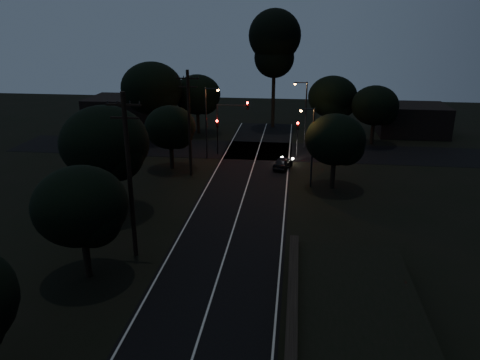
# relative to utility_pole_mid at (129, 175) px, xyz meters

# --- Properties ---
(road_surface) EXTENTS (60.00, 70.00, 0.03)m
(road_surface) POSITION_rel_utility_pole_mid_xyz_m (6.00, 16.12, -5.73)
(road_surface) COLOR black
(road_surface) RESTS_ON ground
(utility_pole_mid) EXTENTS (2.20, 0.30, 11.00)m
(utility_pole_mid) POSITION_rel_utility_pole_mid_xyz_m (0.00, 0.00, 0.00)
(utility_pole_mid) COLOR black
(utility_pole_mid) RESTS_ON ground
(utility_pole_far) EXTENTS (2.20, 0.30, 10.50)m
(utility_pole_far) POSITION_rel_utility_pole_mid_xyz_m (0.00, 17.00, -0.25)
(utility_pole_far) COLOR black
(utility_pole_far) RESTS_ON ground
(tree_left_b) EXTENTS (5.59, 5.59, 7.10)m
(tree_left_b) POSITION_rel_utility_pole_mid_xyz_m (-1.80, -3.11, -1.13)
(tree_left_b) COLOR black
(tree_left_b) RESTS_ON ground
(tree_left_c) EXTENTS (6.97, 6.97, 8.81)m
(tree_left_c) POSITION_rel_utility_pole_mid_xyz_m (-4.25, 6.86, -0.04)
(tree_left_c) COLOR black
(tree_left_c) RESTS_ON ground
(tree_left_d) EXTENTS (5.27, 5.27, 6.68)m
(tree_left_d) POSITION_rel_utility_pole_mid_xyz_m (-2.31, 18.89, -1.41)
(tree_left_d) COLOR black
(tree_left_d) RESTS_ON ground
(tree_far_nw) EXTENTS (6.29, 6.29, 7.97)m
(tree_far_nw) POSITION_rel_utility_pole_mid_xyz_m (-2.78, 34.87, -0.58)
(tree_far_nw) COLOR black
(tree_far_nw) RESTS_ON ground
(tree_far_w) EXTENTS (7.80, 7.80, 9.95)m
(tree_far_w) POSITION_rel_utility_pole_mid_xyz_m (-7.72, 30.84, 0.73)
(tree_far_w) COLOR black
(tree_far_w) RESTS_ON ground
(tree_far_ne) EXTENTS (6.38, 6.38, 8.07)m
(tree_far_ne) POSITION_rel_utility_pole_mid_xyz_m (15.23, 34.87, -0.52)
(tree_far_ne) COLOR black
(tree_far_ne) RESTS_ON ground
(tree_far_e) EXTENTS (5.76, 5.76, 7.31)m
(tree_far_e) POSITION_rel_utility_pole_mid_xyz_m (20.20, 31.88, -1.00)
(tree_far_e) COLOR black
(tree_far_e) RESTS_ON ground
(tree_right_a) EXTENTS (5.52, 5.52, 7.01)m
(tree_right_a) POSITION_rel_utility_pole_mid_xyz_m (14.20, 14.89, -1.19)
(tree_right_a) COLOR black
(tree_right_a) RESTS_ON ground
(tall_pine) EXTENTS (7.20, 7.20, 16.37)m
(tall_pine) POSITION_rel_utility_pole_mid_xyz_m (7.00, 40.00, 6.07)
(tall_pine) COLOR black
(tall_pine) RESTS_ON ground
(building_left) EXTENTS (10.00, 8.00, 4.40)m
(building_left) POSITION_rel_utility_pole_mid_xyz_m (-14.00, 37.00, -3.54)
(building_left) COLOR black
(building_left) RESTS_ON ground
(building_right) EXTENTS (9.00, 7.00, 4.00)m
(building_right) POSITION_rel_utility_pole_mid_xyz_m (26.00, 38.00, -3.74)
(building_right) COLOR black
(building_right) RESTS_ON ground
(signal_left) EXTENTS (0.28, 0.35, 4.10)m
(signal_left) POSITION_rel_utility_pole_mid_xyz_m (1.40, 24.99, -2.90)
(signal_left) COLOR black
(signal_left) RESTS_ON ground
(signal_right) EXTENTS (0.28, 0.35, 4.10)m
(signal_right) POSITION_rel_utility_pole_mid_xyz_m (10.60, 24.99, -2.90)
(signal_right) COLOR black
(signal_right) RESTS_ON ground
(signal_mast) EXTENTS (3.70, 0.35, 6.25)m
(signal_mast) POSITION_rel_utility_pole_mid_xyz_m (3.09, 24.99, -1.40)
(signal_mast) COLOR black
(signal_mast) RESTS_ON ground
(streetlight_a) EXTENTS (1.66, 0.26, 8.00)m
(streetlight_a) POSITION_rel_utility_pole_mid_xyz_m (0.69, 23.00, -1.10)
(streetlight_a) COLOR black
(streetlight_a) RESTS_ON ground
(streetlight_b) EXTENTS (1.66, 0.26, 8.00)m
(streetlight_b) POSITION_rel_utility_pole_mid_xyz_m (11.31, 29.00, -1.10)
(streetlight_b) COLOR black
(streetlight_b) RESTS_ON ground
(streetlight_c) EXTENTS (1.46, 0.26, 7.50)m
(streetlight_c) POSITION_rel_utility_pole_mid_xyz_m (11.83, 15.00, -1.39)
(streetlight_c) COLOR black
(streetlight_c) RESTS_ON ground
(car) EXTENTS (2.31, 3.92, 1.25)m
(car) POSITION_rel_utility_pole_mid_xyz_m (9.20, 20.40, -5.11)
(car) COLOR black
(car) RESTS_ON ground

